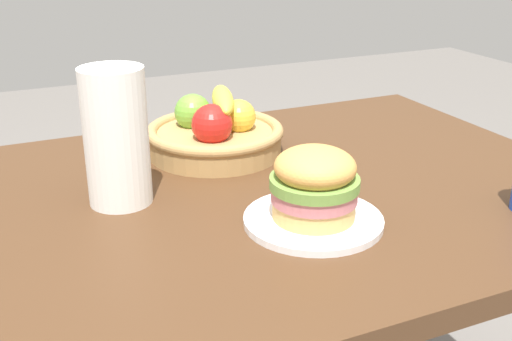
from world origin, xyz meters
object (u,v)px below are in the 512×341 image
(sandwich, at_px, (315,183))
(fruit_basket, at_px, (215,133))
(paper_towel_roll, at_px, (116,137))
(plate, at_px, (313,220))

(sandwich, height_order, fruit_basket, fruit_basket)
(sandwich, bearing_deg, fruit_basket, 94.08)
(sandwich, distance_m, paper_towel_roll, 0.35)
(sandwich, xyz_separation_m, fruit_basket, (-0.03, 0.38, -0.03))
(plate, height_order, fruit_basket, fruit_basket)
(plate, distance_m, paper_towel_roll, 0.36)
(fruit_basket, xyz_separation_m, paper_towel_roll, (-0.24, -0.16, 0.07))
(sandwich, relative_size, fruit_basket, 0.50)
(plate, bearing_deg, fruit_basket, 94.08)
(plate, relative_size, fruit_basket, 0.79)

